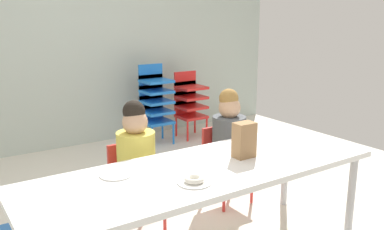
{
  "coord_description": "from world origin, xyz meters",
  "views": [
    {
      "loc": [
        -1.25,
        -2.34,
        1.46
      ],
      "look_at": [
        0.13,
        -0.26,
        0.86
      ],
      "focal_mm": 38.62,
      "sensor_mm": 36.0,
      "label": 1
    }
  ],
  "objects": [
    {
      "name": "paper_bag_brown",
      "position": [
        0.35,
        -0.5,
        0.72
      ],
      "size": [
        0.13,
        0.09,
        0.22
      ],
      "primitive_type": "cube",
      "color": "#9E754C",
      "rests_on": "craft_table"
    },
    {
      "name": "ground_plane",
      "position": [
        -0.01,
        0.0,
        -0.01
      ],
      "size": [
        5.88,
        4.53,
        0.02
      ],
      "color": "silver"
    },
    {
      "name": "donut_powdered_on_plate",
      "position": [
        -0.13,
        -0.67,
        0.63
      ],
      "size": [
        0.11,
        0.11,
        0.03
      ],
      "primitive_type": "torus",
      "color": "white",
      "rests_on": "craft_table"
    },
    {
      "name": "seated_child_near_camera",
      "position": [
        -0.11,
        0.07,
        0.55
      ],
      "size": [
        0.32,
        0.32,
        0.92
      ],
      "color": "red",
      "rests_on": "ground_plane"
    },
    {
      "name": "kid_chair_blue_stack",
      "position": [
        0.98,
        1.8,
        0.52
      ],
      "size": [
        0.32,
        0.3,
        0.92
      ],
      "color": "blue",
      "rests_on": "ground_plane"
    },
    {
      "name": "back_wall",
      "position": [
        0.0,
        2.27,
        1.38
      ],
      "size": [
        5.88,
        0.1,
        2.76
      ],
      "primitive_type": "cube",
      "color": "#B2C1B7",
      "rests_on": "ground_plane"
    },
    {
      "name": "paper_plate_near_edge",
      "position": [
        -0.13,
        -0.67,
        0.62
      ],
      "size": [
        0.18,
        0.18,
        0.01
      ],
      "primitive_type": "cylinder",
      "color": "white",
      "rests_on": "craft_table"
    },
    {
      "name": "craft_table",
      "position": [
        0.05,
        -0.51,
        0.57
      ],
      "size": [
        2.13,
        0.72,
        0.61
      ],
      "color": "white",
      "rests_on": "ground_plane"
    },
    {
      "name": "kid_chair_red_stack",
      "position": [
        1.46,
        1.8,
        0.46
      ],
      "size": [
        0.32,
        0.3,
        0.8
      ],
      "color": "red",
      "rests_on": "ground_plane"
    },
    {
      "name": "seated_child_middle_seat",
      "position": [
        0.69,
        0.07,
        0.55
      ],
      "size": [
        0.32,
        0.31,
        0.92
      ],
      "color": "red",
      "rests_on": "ground_plane"
    },
    {
      "name": "paper_plate_center_table",
      "position": [
        -0.43,
        -0.34,
        0.62
      ],
      "size": [
        0.18,
        0.18,
        0.01
      ],
      "primitive_type": "cylinder",
      "color": "white",
      "rests_on": "craft_table"
    }
  ]
}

